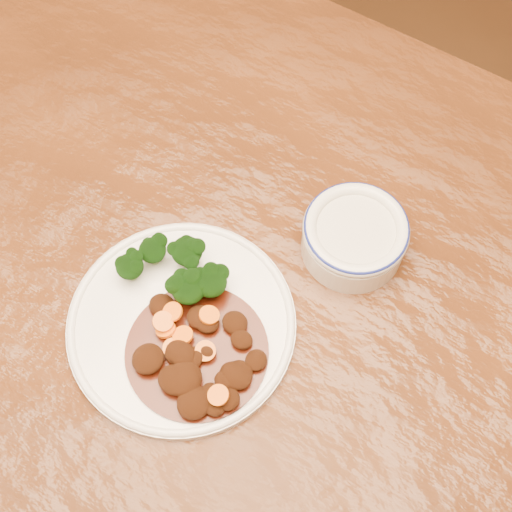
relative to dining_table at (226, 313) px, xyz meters
The scene contains 6 objects.
ground 0.67m from the dining_table, ahead, with size 4.00×4.00×0.00m, color #452511.
dining_table is the anchor object (origin of this frame).
dinner_plate 0.11m from the dining_table, 100.25° to the right, with size 0.25×0.25×0.02m.
broccoli_florets 0.13m from the dining_table, 151.50° to the right, with size 0.12×0.08×0.04m.
mince_stew 0.14m from the dining_table, 72.87° to the right, with size 0.15×0.15×0.03m.
dip_bowl 0.19m from the dining_table, 50.02° to the left, with size 0.12×0.12×0.05m.
Camera 1 is at (0.21, -0.26, 1.48)m, focal length 50.00 mm.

